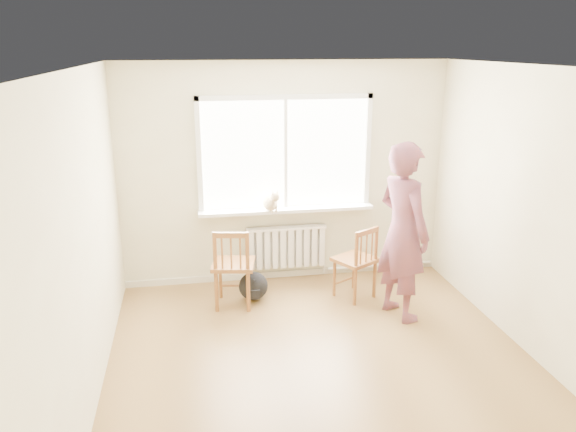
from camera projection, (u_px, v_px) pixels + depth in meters
name	position (u px, v px, depth m)	size (l,w,h in m)	color
floor	(327.00, 372.00, 5.14)	(4.50, 4.50, 0.00)	olive
ceiling	(334.00, 68.00, 4.34)	(4.50, 4.50, 0.00)	white
back_wall	(285.00, 174.00, 6.86)	(4.00, 0.01, 2.70)	beige
window	(285.00, 149.00, 6.74)	(2.12, 0.05, 1.42)	white
windowsill	(287.00, 209.00, 6.88)	(2.15, 0.22, 0.04)	white
radiator	(286.00, 246.00, 7.04)	(1.00, 0.12, 0.55)	white
heating_pipe	(379.00, 266.00, 7.38)	(0.04, 0.04, 1.40)	silver
baseboard	(285.00, 274.00, 7.23)	(4.00, 0.03, 0.08)	beige
chair_left	(233.00, 268.00, 6.28)	(0.54, 0.52, 0.94)	olive
chair_right	(358.00, 262.00, 6.51)	(0.59, 0.58, 0.88)	olive
person	(403.00, 232.00, 5.95)	(0.71, 0.46, 1.94)	#BC3E4A
cat	(271.00, 202.00, 6.72)	(0.25, 0.39, 0.27)	beige
backpack	(253.00, 286.00, 6.54)	(0.34, 0.26, 0.34)	black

